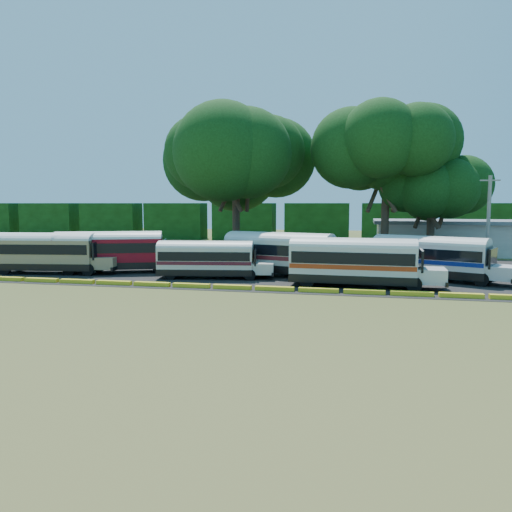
% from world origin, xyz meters
% --- Properties ---
extents(ground, '(160.00, 160.00, 0.00)m').
position_xyz_m(ground, '(0.00, 0.00, 0.00)').
color(ground, '#37501A').
rests_on(ground, ground).
extents(asphalt_strip, '(64.00, 24.00, 0.02)m').
position_xyz_m(asphalt_strip, '(1.00, 12.00, 0.01)').
color(asphalt_strip, black).
rests_on(asphalt_strip, ground).
extents(curb, '(53.70, 0.45, 0.30)m').
position_xyz_m(curb, '(-0.00, 1.00, 0.15)').
color(curb, yellow).
rests_on(curb, ground).
extents(terminal_building, '(19.00, 9.00, 4.00)m').
position_xyz_m(terminal_building, '(18.00, 30.00, 2.03)').
color(terminal_building, beige).
rests_on(terminal_building, ground).
extents(treeline_backdrop, '(130.00, 4.00, 6.00)m').
position_xyz_m(treeline_backdrop, '(0.00, 48.00, 3.00)').
color(treeline_backdrop, black).
rests_on(treeline_backdrop, ground).
extents(bus_beige, '(10.90, 4.02, 3.50)m').
position_xyz_m(bus_beige, '(-18.75, 5.23, 2.01)').
color(bus_beige, black).
rests_on(bus_beige, ground).
extents(bus_red, '(11.14, 6.28, 3.58)m').
position_xyz_m(bus_red, '(-13.73, 6.93, 2.05)').
color(bus_red, black).
rests_on(bus_red, ground).
extents(bus_cream_west, '(9.42, 3.66, 3.02)m').
position_xyz_m(bus_cream_west, '(-4.65, 5.46, 1.71)').
color(bus_cream_west, black).
rests_on(bus_cream_west, ground).
extents(bus_cream_east, '(11.30, 5.53, 3.61)m').
position_xyz_m(bus_cream_east, '(0.84, 8.02, 2.04)').
color(bus_cream_east, black).
rests_on(bus_cream_east, ground).
extents(bus_white_red, '(10.83, 3.05, 3.53)m').
position_xyz_m(bus_white_red, '(6.87, 3.75, 2.00)').
color(bus_white_red, black).
rests_on(bus_white_red, ground).
extents(bus_white_blue, '(10.59, 6.54, 3.44)m').
position_xyz_m(bus_white_blue, '(12.66, 8.39, 1.94)').
color(bus_white_blue, black).
rests_on(bus_white_blue, ground).
extents(tree_west, '(12.84, 12.84, 16.06)m').
position_xyz_m(tree_west, '(-6.05, 19.68, 11.32)').
color(tree_west, '#36241B').
rests_on(tree_west, ground).
extents(tree_center, '(11.11, 11.11, 15.37)m').
position_xyz_m(tree_center, '(9.47, 20.71, 11.25)').
color(tree_center, '#36241B').
rests_on(tree_center, ground).
extents(tree_east, '(7.88, 7.88, 10.71)m').
position_xyz_m(tree_east, '(14.08, 21.69, 7.75)').
color(tree_east, '#36241B').
rests_on(tree_east, ground).
extents(utility_pole, '(1.60, 0.30, 8.28)m').
position_xyz_m(utility_pole, '(17.59, 12.95, 4.25)').
color(utility_pole, gray).
rests_on(utility_pole, ground).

